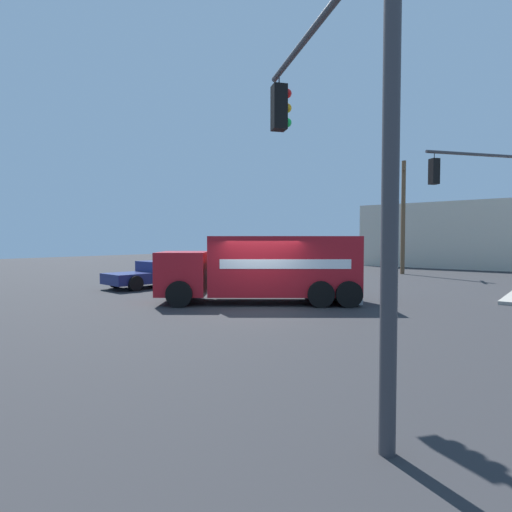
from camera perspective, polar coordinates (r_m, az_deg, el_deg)
name	(u,v)px	position (r m, az deg, el deg)	size (l,w,h in m)	color
ground_plane	(259,309)	(15.11, 0.47, -7.41)	(100.00, 100.00, 0.00)	#2B2B2D
delivery_truck	(265,268)	(16.57, 1.23, -1.62)	(7.78, 6.88, 2.68)	#AD141E
traffic_light_primary	(337,130)	(6.51, 11.17, 16.81)	(3.81, 2.93, 6.35)	#38383D
traffic_light_secondary	(492,201)	(18.60, 29.97, 6.64)	(2.85, 3.70, 5.92)	#38383D
pickup_navy	(155,273)	(22.82, -13.78, -2.33)	(2.62, 5.36, 1.38)	navy
utility_pole	(403,216)	(32.11, 19.74, 5.27)	(0.74, 2.14, 8.28)	brown
building_backdrop	(495,235)	(41.20, 30.27, 2.51)	(22.33, 6.00, 5.83)	beige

